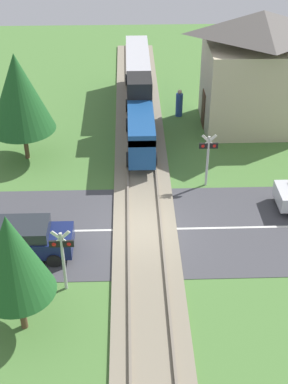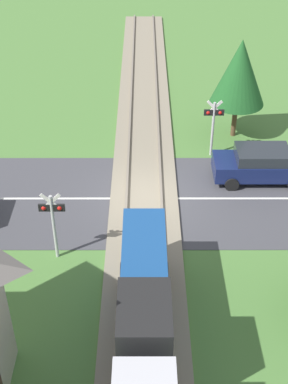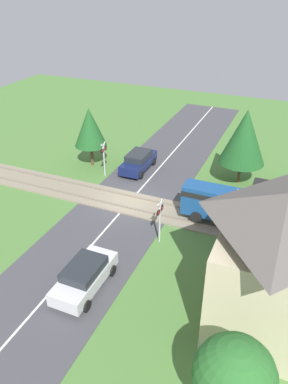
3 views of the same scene
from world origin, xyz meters
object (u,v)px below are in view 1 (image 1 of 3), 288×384
pedestrian_by_station (179,104)px  train (139,93)px  crossing_signal_west_approach (62,252)px  station_building (257,72)px  crossing_signal_east_approach (208,153)px  car_near_crossing (22,239)px

pedestrian_by_station → train: bearing=-162.3°
train → pedestrian_by_station: (2.47, 0.79, -1.08)m
train → pedestrian_by_station: train is taller
train → crossing_signal_west_approach: train is taller
station_building → pedestrian_by_station: (-4.17, 1.33, -2.49)m
crossing_signal_east_approach → station_building: station_building is taller
car_near_crossing → train: bearing=67.1°
crossing_signal_east_approach → pedestrian_by_station: crossing_signal_east_approach is taller
car_near_crossing → station_building: bearing=44.3°
station_building → pedestrian_by_station: size_ratio=3.95×
train → station_building: station_building is taller
car_near_crossing → pedestrian_by_station: bearing=59.5°
car_near_crossing → crossing_signal_east_approach: (8.18, 4.96, 1.01)m
crossing_signal_east_approach → station_building: bearing=61.5°
train → car_near_crossing: (-5.04, -11.96, -1.06)m
car_near_crossing → crossing_signal_east_approach: size_ratio=1.46×
crossing_signal_west_approach → pedestrian_by_station: bearing=69.3°
crossing_signal_west_approach → crossing_signal_east_approach: 9.42m
pedestrian_by_station → station_building: bearing=-17.7°
train → pedestrian_by_station: bearing=17.7°
car_near_crossing → station_building: (11.68, 11.42, 2.46)m
crossing_signal_west_approach → car_near_crossing: bearing=132.6°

